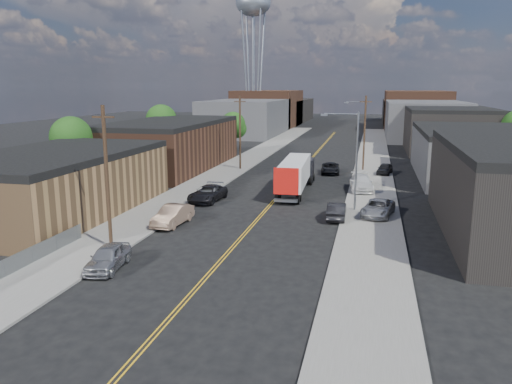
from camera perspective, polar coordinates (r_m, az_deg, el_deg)
The scene contains 34 objects.
ground at distance 81.55m, azimuth 6.54°, elevation 4.03°, with size 260.00×260.00×0.00m, color black.
centerline at distance 66.85m, azimuth 5.00°, elevation 2.31°, with size 0.32×120.00×0.01m, color gold.
sidewalk_left at distance 68.81m, azimuth -2.85°, elevation 2.68°, with size 5.00×140.00×0.15m, color slate.
sidewalk_right at distance 66.18m, azimuth 13.17°, elevation 2.00°, with size 5.00×140.00×0.15m, color slate.
warehouse_tan at distance 47.76m, azimuth -21.99°, elevation 0.98°, with size 12.00×22.00×5.60m.
warehouse_brown at distance 70.27m, azimuth -9.82°, elevation 5.37°, with size 12.00×26.00×6.60m.
industrial_right_b at distance 67.92m, azimuth 23.92°, elevation 4.07°, with size 14.00×24.00×6.10m.
industrial_right_c at distance 93.39m, azimuth 21.12°, elevation 6.66°, with size 14.00×22.00×7.60m.
skyline_left_a at distance 119.13m, azimuth -1.07°, elevation 8.53°, with size 16.00×30.00×8.00m, color #3B3B3D.
skyline_right_a at distance 115.95m, azimuth 18.66°, elevation 7.82°, with size 16.00×30.00×8.00m, color #3B3B3D.
skyline_left_b at distance 143.41m, azimuth 1.43°, elevation 9.52°, with size 16.00×26.00×10.00m, color #47291C.
skyline_right_b at distance 140.77m, azimuth 17.78°, elevation 8.91°, with size 16.00×26.00×10.00m, color #47291C.
skyline_left_c at distance 163.08m, azimuth 2.89°, elevation 9.28°, with size 16.00×40.00×7.00m, color black.
skyline_right_c at distance 160.77m, azimuth 17.22°, elevation 8.73°, with size 16.00×40.00×7.00m, color black.
water_tower at distance 135.36m, azimuth -0.32°, elevation 20.26°, with size 9.00×9.00×36.90m.
streetlight_near at distance 45.65m, azimuth 10.94°, elevation 4.38°, with size 3.39×0.25×9.00m.
streetlight_far at distance 80.47m, azimuth 12.05°, elevation 7.55°, with size 3.39×0.25×9.00m.
utility_pole_left_near at distance 35.49m, azimuth -16.67°, elevation 1.64°, with size 1.60×0.26×10.00m.
utility_pole_left_far at distance 67.83m, azimuth -1.84°, elevation 6.86°, with size 1.60×0.26×10.00m.
utility_pole_right at distance 68.51m, azimuth 12.30°, elevation 6.65°, with size 1.60×0.26×10.00m.
chainlink_fence at distance 33.32m, azimuth -26.78°, elevation -7.81°, with size 0.05×16.00×1.22m.
tree_left_near at distance 60.57m, azimuth -20.30°, elevation 5.55°, with size 4.85×4.76×7.91m.
tree_left_mid at distance 82.47m, azimuth -10.71°, elevation 7.82°, with size 5.10×5.04×8.37m.
tree_left_far at distance 85.73m, azimuth -2.60°, elevation 7.55°, with size 4.35×4.20×6.97m.
semi_truck at distance 54.11m, azimuth 4.70°, elevation 2.25°, with size 2.86×14.07×3.66m.
car_left_a at distance 32.68m, azimuth -16.57°, elevation -7.17°, with size 1.79×4.46×1.52m, color #9E9FA2.
car_left_b at distance 41.58m, azimuth -9.51°, elevation -2.65°, with size 1.72×4.93×1.62m, color #9C7D66.
car_left_c at distance 49.67m, azimuth -5.58°, elevation -0.20°, with size 2.52×5.47×1.52m, color black.
car_left_d at distance 50.21m, azimuth -5.37°, elevation -0.10°, with size 2.05×5.04×1.46m, color #ADB0B2.
car_right_oncoming at distance 43.40m, azimuth 9.20°, elevation -2.13°, with size 1.55×4.43×1.46m, color black.
car_right_lot_a at distance 44.61m, azimuth 13.78°, elevation -1.78°, with size 2.33×5.06×1.41m, color #9D9EA2.
car_right_lot_b at distance 55.19m, azimuth 11.95°, elevation 1.04°, with size 2.28×5.60×1.62m, color silver.
car_right_lot_c at distance 66.20m, azimuth 14.50°, elevation 2.60°, with size 1.61×4.01×1.36m, color black.
car_ahead_truck at distance 66.01m, azimuth 8.50°, elevation 2.70°, with size 2.30×4.99×1.39m, color black.
Camera 1 is at (9.37, -20.23, 11.22)m, focal length 35.00 mm.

